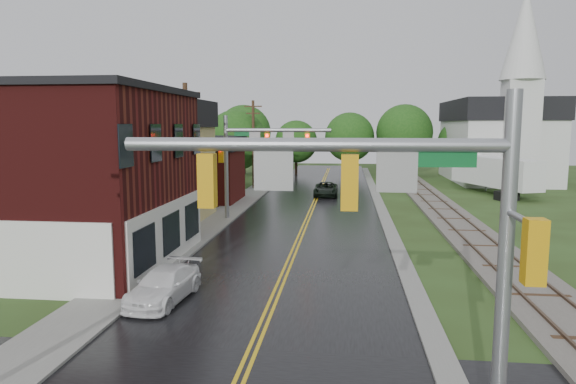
% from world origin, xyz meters
% --- Properties ---
extents(main_road, '(10.00, 90.00, 0.02)m').
position_xyz_m(main_road, '(0.00, 30.00, 0.00)').
color(main_road, black).
rests_on(main_road, ground).
extents(curb_right, '(0.80, 70.00, 0.12)m').
position_xyz_m(curb_right, '(5.40, 35.00, 0.00)').
color(curb_right, gray).
rests_on(curb_right, ground).
extents(sidewalk_left, '(2.40, 50.00, 0.12)m').
position_xyz_m(sidewalk_left, '(-6.20, 25.00, 0.00)').
color(sidewalk_left, gray).
rests_on(sidewalk_left, ground).
extents(brick_building, '(14.30, 10.30, 8.30)m').
position_xyz_m(brick_building, '(-12.48, 15.00, 4.15)').
color(brick_building, '#49100F').
rests_on(brick_building, ground).
extents(yellow_house, '(8.00, 7.00, 6.40)m').
position_xyz_m(yellow_house, '(-11.00, 26.00, 3.20)').
color(yellow_house, tan).
rests_on(yellow_house, ground).
extents(darkred_building, '(7.00, 6.00, 4.40)m').
position_xyz_m(darkred_building, '(-10.00, 35.00, 2.20)').
color(darkred_building, '#3F0F0C').
rests_on(darkred_building, ground).
extents(church, '(10.40, 18.40, 20.00)m').
position_xyz_m(church, '(20.00, 53.74, 5.83)').
color(church, silver).
rests_on(church, ground).
extents(railroad, '(3.20, 80.00, 0.30)m').
position_xyz_m(railroad, '(10.00, 35.00, 0.11)').
color(railroad, '#59544C').
rests_on(railroad, ground).
extents(traffic_signal_near, '(7.34, 0.30, 7.20)m').
position_xyz_m(traffic_signal_near, '(3.47, 2.00, 4.97)').
color(traffic_signal_near, gray).
rests_on(traffic_signal_near, ground).
extents(traffic_signal_far, '(7.34, 0.43, 7.20)m').
position_xyz_m(traffic_signal_far, '(-3.47, 27.00, 4.97)').
color(traffic_signal_far, gray).
rests_on(traffic_signal_far, ground).
extents(utility_pole_b, '(1.80, 0.28, 9.00)m').
position_xyz_m(utility_pole_b, '(-6.80, 22.00, 4.72)').
color(utility_pole_b, '#382616').
rests_on(utility_pole_b, ground).
extents(utility_pole_c, '(1.80, 0.28, 9.00)m').
position_xyz_m(utility_pole_c, '(-6.80, 44.00, 4.72)').
color(utility_pole_c, '#382616').
rests_on(utility_pole_c, ground).
extents(tree_left_b, '(7.60, 7.60, 9.69)m').
position_xyz_m(tree_left_b, '(-17.85, 31.90, 5.72)').
color(tree_left_b, black).
rests_on(tree_left_b, ground).
extents(tree_left_c, '(6.00, 6.00, 7.65)m').
position_xyz_m(tree_left_c, '(-13.85, 39.90, 4.51)').
color(tree_left_c, black).
rests_on(tree_left_c, ground).
extents(tree_left_e, '(6.40, 6.40, 8.16)m').
position_xyz_m(tree_left_e, '(-8.85, 45.90, 4.81)').
color(tree_left_e, black).
rests_on(tree_left_e, ground).
extents(suv_dark, '(2.15, 4.62, 1.28)m').
position_xyz_m(suv_dark, '(0.80, 39.31, 0.64)').
color(suv_dark, black).
rests_on(suv_dark, ground).
extents(pickup_white, '(2.11, 4.33, 1.21)m').
position_xyz_m(pickup_white, '(-4.06, 10.26, 0.61)').
color(pickup_white, white).
rests_on(pickup_white, ground).
extents(semi_trailer, '(6.03, 10.94, 3.50)m').
position_xyz_m(semi_trailer, '(16.62, 42.63, 2.11)').
color(semi_trailer, black).
rests_on(semi_trailer, ground).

